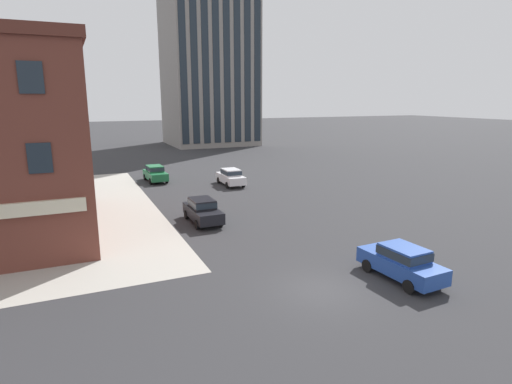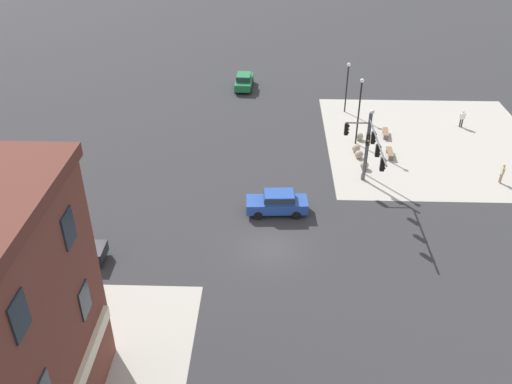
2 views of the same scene
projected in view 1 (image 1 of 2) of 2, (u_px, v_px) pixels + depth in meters
name	position (u px, v px, depth m)	size (l,w,h in m)	color
ground_plane	(322.00, 290.00, 19.23)	(320.00, 320.00, 0.00)	#2D2D30
car_main_northbound_near	(155.00, 173.00, 44.40)	(2.03, 4.47, 1.68)	#1E6B3D
car_main_northbound_far	(402.00, 261.00, 20.25)	(2.07, 4.49, 1.68)	#23479E
car_main_southbound_far	(203.00, 210.00, 29.66)	(1.91, 4.41, 1.68)	black
car_parked_curb	(231.00, 176.00, 42.42)	(1.95, 4.43, 1.68)	silver
residential_tower_skyline_right	(207.00, 10.00, 76.45)	(15.74, 14.92, 48.84)	gray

